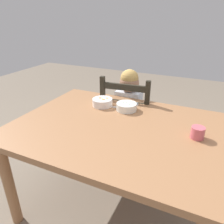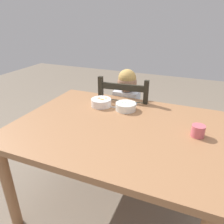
{
  "view_description": "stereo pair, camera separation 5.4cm",
  "coord_description": "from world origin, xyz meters",
  "px_view_note": "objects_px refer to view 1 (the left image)",
  "views": [
    {
      "loc": [
        0.49,
        -1.13,
        1.37
      ],
      "look_at": [
        -0.06,
        0.08,
        0.76
      ],
      "focal_mm": 34.36,
      "sensor_mm": 36.0,
      "label": 1
    },
    {
      "loc": [
        0.44,
        -1.15,
        1.37
      ],
      "look_at": [
        -0.06,
        0.08,
        0.76
      ],
      "focal_mm": 34.36,
      "sensor_mm": 36.0,
      "label": 2
    }
  ],
  "objects_px": {
    "dining_table": "(116,137)",
    "bowl_of_carrots": "(102,102)",
    "child_figure": "(128,105)",
    "drinking_cup": "(198,133)",
    "dining_chair": "(128,123)",
    "spoon": "(110,107)",
    "bowl_of_peas": "(127,106)"
  },
  "relations": [
    {
      "from": "dining_chair",
      "to": "bowl_of_carrots",
      "type": "height_order",
      "value": "dining_chair"
    },
    {
      "from": "child_figure",
      "to": "drinking_cup",
      "type": "distance_m",
      "value": 0.8
    },
    {
      "from": "dining_table",
      "to": "bowl_of_peas",
      "type": "height_order",
      "value": "bowl_of_peas"
    },
    {
      "from": "spoon",
      "to": "bowl_of_peas",
      "type": "bearing_deg",
      "value": 0.26
    },
    {
      "from": "child_figure",
      "to": "drinking_cup",
      "type": "xyz_separation_m",
      "value": [
        0.62,
        -0.49,
        0.13
      ]
    },
    {
      "from": "spoon",
      "to": "drinking_cup",
      "type": "distance_m",
      "value": 0.68
    },
    {
      "from": "child_figure",
      "to": "spoon",
      "type": "bearing_deg",
      "value": -96.69
    },
    {
      "from": "child_figure",
      "to": "bowl_of_carrots",
      "type": "relative_size",
      "value": 5.96
    },
    {
      "from": "dining_chair",
      "to": "dining_table",
      "type": "bearing_deg",
      "value": -77.62
    },
    {
      "from": "child_figure",
      "to": "bowl_of_carrots",
      "type": "distance_m",
      "value": 0.33
    },
    {
      "from": "bowl_of_peas",
      "to": "bowl_of_carrots",
      "type": "xyz_separation_m",
      "value": [
        -0.2,
        0.0,
        0.0
      ]
    },
    {
      "from": "dining_table",
      "to": "dining_chair",
      "type": "height_order",
      "value": "dining_chair"
    },
    {
      "from": "child_figure",
      "to": "spoon",
      "type": "relative_size",
      "value": 6.77
    },
    {
      "from": "bowl_of_carrots",
      "to": "spoon",
      "type": "xyz_separation_m",
      "value": [
        0.07,
        -0.0,
        -0.03
      ]
    },
    {
      "from": "child_figure",
      "to": "spoon",
      "type": "distance_m",
      "value": 0.31
    },
    {
      "from": "dining_chair",
      "to": "child_figure",
      "type": "height_order",
      "value": "child_figure"
    },
    {
      "from": "dining_chair",
      "to": "bowl_of_carrots",
      "type": "xyz_separation_m",
      "value": [
        -0.11,
        -0.3,
        0.3
      ]
    },
    {
      "from": "dining_chair",
      "to": "child_figure",
      "type": "distance_m",
      "value": 0.18
    },
    {
      "from": "bowl_of_peas",
      "to": "drinking_cup",
      "type": "relative_size",
      "value": 1.95
    },
    {
      "from": "child_figure",
      "to": "bowl_of_peas",
      "type": "height_order",
      "value": "child_figure"
    },
    {
      "from": "spoon",
      "to": "drinking_cup",
      "type": "relative_size",
      "value": 1.77
    },
    {
      "from": "bowl_of_peas",
      "to": "spoon",
      "type": "height_order",
      "value": "bowl_of_peas"
    },
    {
      "from": "dining_table",
      "to": "bowl_of_carrots",
      "type": "relative_size",
      "value": 8.44
    },
    {
      "from": "dining_chair",
      "to": "bowl_of_carrots",
      "type": "bearing_deg",
      "value": -109.54
    },
    {
      "from": "dining_chair",
      "to": "bowl_of_peas",
      "type": "xyz_separation_m",
      "value": [
        0.1,
        -0.3,
        0.3
      ]
    },
    {
      "from": "bowl_of_peas",
      "to": "spoon",
      "type": "relative_size",
      "value": 1.1
    },
    {
      "from": "dining_table",
      "to": "drinking_cup",
      "type": "xyz_separation_m",
      "value": [
        0.49,
        0.05,
        0.13
      ]
    },
    {
      "from": "dining_table",
      "to": "bowl_of_peas",
      "type": "bearing_deg",
      "value": 95.55
    },
    {
      "from": "dining_table",
      "to": "bowl_of_carrots",
      "type": "bearing_deg",
      "value": 132.06
    },
    {
      "from": "drinking_cup",
      "to": "dining_chair",
      "type": "bearing_deg",
      "value": 141.03
    },
    {
      "from": "dining_table",
      "to": "drinking_cup",
      "type": "relative_size",
      "value": 16.93
    },
    {
      "from": "bowl_of_peas",
      "to": "bowl_of_carrots",
      "type": "bearing_deg",
      "value": 179.99
    }
  ]
}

